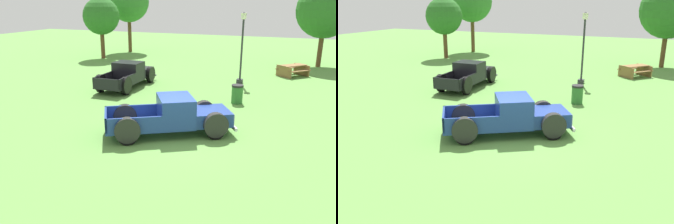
% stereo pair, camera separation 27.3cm
% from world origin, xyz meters
% --- Properties ---
extents(ground_plane, '(80.00, 80.00, 0.00)m').
position_xyz_m(ground_plane, '(0.00, 0.00, 0.00)').
color(ground_plane, '#5B9342').
extents(pickup_truck_foreground, '(5.08, 4.05, 1.50)m').
position_xyz_m(pickup_truck_foreground, '(-0.10, 0.31, 0.72)').
color(pickup_truck_foreground, navy).
rests_on(pickup_truck_foreground, ground_plane).
extents(pickup_truck_behind_left, '(1.96, 4.89, 1.49)m').
position_xyz_m(pickup_truck_behind_left, '(-5.60, 6.59, 0.71)').
color(pickup_truck_behind_left, black).
rests_on(pickup_truck_behind_left, ground_plane).
extents(lamp_post_near, '(0.36, 0.36, 4.34)m').
position_xyz_m(lamp_post_near, '(0.47, 9.94, 2.27)').
color(lamp_post_near, '#2D2D33').
rests_on(lamp_post_near, ground_plane).
extents(picnic_table, '(2.31, 2.33, 0.78)m').
position_xyz_m(picnic_table, '(3.41, 13.42, 0.49)').
color(picnic_table, olive).
rests_on(picnic_table, ground_plane).
extents(trash_can, '(0.59, 0.59, 0.95)m').
position_xyz_m(trash_can, '(1.21, 5.40, 0.48)').
color(trash_can, '#2D6B2D').
rests_on(trash_can, ground_plane).
extents(oak_tree_east, '(3.18, 3.18, 5.25)m').
position_xyz_m(oak_tree_east, '(-12.86, 15.11, 3.64)').
color(oak_tree_east, brown).
rests_on(oak_tree_east, ground_plane).
extents(oak_tree_west, '(3.96, 3.96, 6.86)m').
position_xyz_m(oak_tree_west, '(-12.59, 19.71, 4.85)').
color(oak_tree_west, brown).
rests_on(oak_tree_west, ground_plane).
extents(oak_tree_center, '(4.22, 4.22, 6.41)m').
position_xyz_m(oak_tree_center, '(5.05, 17.90, 4.29)').
color(oak_tree_center, brown).
rests_on(oak_tree_center, ground_plane).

